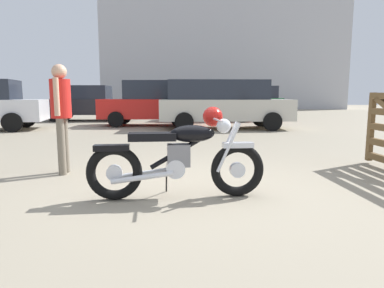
{
  "coord_description": "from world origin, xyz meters",
  "views": [
    {
      "loc": [
        -0.06,
        -4.25,
        1.2
      ],
      "look_at": [
        -0.01,
        -0.05,
        0.59
      ],
      "focal_mm": 31.56,
      "sensor_mm": 36.0,
      "label": 1
    }
  ],
  "objects_px": {
    "vintage_motorcycle": "(181,156)",
    "silver_sedan_mid": "(152,103)",
    "blue_hatchback_right": "(241,100)",
    "pale_sedan_back": "(213,103)",
    "dark_sedan_left": "(222,103)",
    "red_hatchback_near": "(89,103)",
    "bystander": "(61,107)"
  },
  "relations": [
    {
      "from": "pale_sedan_back",
      "to": "blue_hatchback_right",
      "type": "xyz_separation_m",
      "value": [
        1.87,
        3.22,
        0.1
      ]
    },
    {
      "from": "vintage_motorcycle",
      "to": "dark_sedan_left",
      "type": "height_order",
      "value": "dark_sedan_left"
    },
    {
      "from": "silver_sedan_mid",
      "to": "dark_sedan_left",
      "type": "height_order",
      "value": "silver_sedan_mid"
    },
    {
      "from": "vintage_motorcycle",
      "to": "red_hatchback_near",
      "type": "height_order",
      "value": "red_hatchback_near"
    },
    {
      "from": "bystander",
      "to": "red_hatchback_near",
      "type": "bearing_deg",
      "value": 100.5
    },
    {
      "from": "bystander",
      "to": "pale_sedan_back",
      "type": "distance_m",
      "value": 11.62
    },
    {
      "from": "silver_sedan_mid",
      "to": "pale_sedan_back",
      "type": "height_order",
      "value": "silver_sedan_mid"
    },
    {
      "from": "pale_sedan_back",
      "to": "blue_hatchback_right",
      "type": "distance_m",
      "value": 3.73
    },
    {
      "from": "vintage_motorcycle",
      "to": "silver_sedan_mid",
      "type": "height_order",
      "value": "silver_sedan_mid"
    },
    {
      "from": "bystander",
      "to": "pale_sedan_back",
      "type": "relative_size",
      "value": 0.38
    },
    {
      "from": "red_hatchback_near",
      "to": "dark_sedan_left",
      "type": "bearing_deg",
      "value": 144.71
    },
    {
      "from": "red_hatchback_near",
      "to": "pale_sedan_back",
      "type": "distance_m",
      "value": 6.02
    },
    {
      "from": "silver_sedan_mid",
      "to": "red_hatchback_near",
      "type": "bearing_deg",
      "value": -39.75
    },
    {
      "from": "dark_sedan_left",
      "to": "pale_sedan_back",
      "type": "relative_size",
      "value": 1.08
    },
    {
      "from": "vintage_motorcycle",
      "to": "silver_sedan_mid",
      "type": "bearing_deg",
      "value": 92.72
    },
    {
      "from": "blue_hatchback_right",
      "to": "vintage_motorcycle",
      "type": "bearing_deg",
      "value": 78.64
    },
    {
      "from": "red_hatchback_near",
      "to": "dark_sedan_left",
      "type": "xyz_separation_m",
      "value": [
        6.04,
        -4.16,
        0.1
      ]
    },
    {
      "from": "dark_sedan_left",
      "to": "silver_sedan_mid",
      "type": "bearing_deg",
      "value": 152.14
    },
    {
      "from": "dark_sedan_left",
      "to": "blue_hatchback_right",
      "type": "bearing_deg",
      "value": 74.83
    },
    {
      "from": "bystander",
      "to": "dark_sedan_left",
      "type": "bearing_deg",
      "value": 62.31
    },
    {
      "from": "vintage_motorcycle",
      "to": "dark_sedan_left",
      "type": "distance_m",
      "value": 8.51
    },
    {
      "from": "dark_sedan_left",
      "to": "blue_hatchback_right",
      "type": "xyz_separation_m",
      "value": [
        1.84,
        7.26,
        0.0
      ]
    },
    {
      "from": "vintage_motorcycle",
      "to": "dark_sedan_left",
      "type": "relative_size",
      "value": 0.44
    },
    {
      "from": "pale_sedan_back",
      "to": "blue_hatchback_right",
      "type": "height_order",
      "value": "blue_hatchback_right"
    },
    {
      "from": "red_hatchback_near",
      "to": "pale_sedan_back",
      "type": "bearing_deg",
      "value": 178.13
    },
    {
      "from": "silver_sedan_mid",
      "to": "red_hatchback_near",
      "type": "relative_size",
      "value": 0.92
    },
    {
      "from": "silver_sedan_mid",
      "to": "vintage_motorcycle",
      "type": "bearing_deg",
      "value": 98.06
    },
    {
      "from": "silver_sedan_mid",
      "to": "blue_hatchback_right",
      "type": "height_order",
      "value": "silver_sedan_mid"
    },
    {
      "from": "red_hatchback_near",
      "to": "dark_sedan_left",
      "type": "distance_m",
      "value": 7.34
    },
    {
      "from": "vintage_motorcycle",
      "to": "blue_hatchback_right",
      "type": "relative_size",
      "value": 0.44
    },
    {
      "from": "vintage_motorcycle",
      "to": "dark_sedan_left",
      "type": "bearing_deg",
      "value": 75.73
    },
    {
      "from": "silver_sedan_mid",
      "to": "red_hatchback_near",
      "type": "distance_m",
      "value": 4.36
    }
  ]
}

